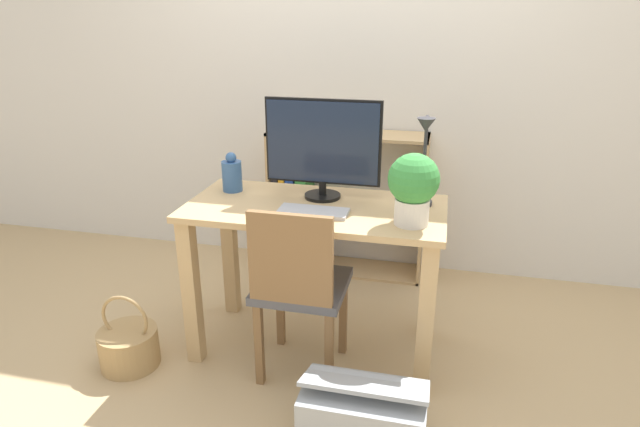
# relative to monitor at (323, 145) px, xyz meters

# --- Properties ---
(ground_plane) EXTENTS (10.00, 10.00, 0.00)m
(ground_plane) POSITION_rel_monitor_xyz_m (-0.01, -0.12, -1.03)
(ground_plane) COLOR tan
(wall_back) EXTENTS (8.00, 0.05, 2.60)m
(wall_back) POSITION_rel_monitor_xyz_m (-0.01, 0.95, 0.27)
(wall_back) COLOR silver
(wall_back) RESTS_ON ground_plane
(desk) EXTENTS (1.20, 0.59, 0.77)m
(desk) POSITION_rel_monitor_xyz_m (-0.01, -0.12, -0.43)
(desk) COLOR tan
(desk) RESTS_ON ground_plane
(monitor) EXTENTS (0.55, 0.17, 0.47)m
(monitor) POSITION_rel_monitor_xyz_m (0.00, 0.00, 0.00)
(monitor) COLOR black
(monitor) RESTS_ON desk
(keyboard) EXTENTS (0.31, 0.13, 0.02)m
(keyboard) POSITION_rel_monitor_xyz_m (0.01, -0.22, -0.25)
(keyboard) COLOR #B2B2B7
(keyboard) RESTS_ON desk
(vase) EXTENTS (0.10, 0.10, 0.20)m
(vase) POSITION_rel_monitor_xyz_m (-0.46, -0.00, -0.17)
(vase) COLOR #33598C
(vase) RESTS_ON desk
(desk_lamp) EXTENTS (0.10, 0.19, 0.42)m
(desk_lamp) POSITION_rel_monitor_xyz_m (0.47, -0.05, 0.00)
(desk_lamp) COLOR #2D2D33
(desk_lamp) RESTS_ON desk
(potted_plant) EXTENTS (0.22, 0.22, 0.31)m
(potted_plant) POSITION_rel_monitor_xyz_m (0.44, -0.25, -0.09)
(potted_plant) COLOR silver
(potted_plant) RESTS_ON desk
(chair) EXTENTS (0.40, 0.40, 0.86)m
(chair) POSITION_rel_monitor_xyz_m (-0.02, -0.36, -0.55)
(chair) COLOR #4C4C51
(chair) RESTS_ON ground_plane
(bookshelf) EXTENTS (0.98, 0.28, 0.92)m
(bookshelf) POSITION_rel_monitor_xyz_m (-0.22, 0.78, -0.60)
(bookshelf) COLOR tan
(bookshelf) RESTS_ON ground_plane
(basket) EXTENTS (0.28, 0.28, 0.38)m
(basket) POSITION_rel_monitor_xyz_m (-0.85, -0.48, -0.93)
(basket) COLOR tan
(basket) RESTS_ON ground_plane
(storage_box) EXTENTS (0.48, 0.30, 0.33)m
(storage_box) POSITION_rel_monitor_xyz_m (0.33, -0.76, -0.89)
(storage_box) COLOR #999EA3
(storage_box) RESTS_ON ground_plane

